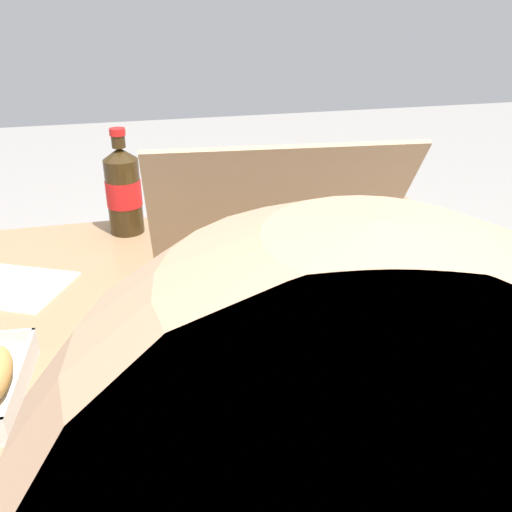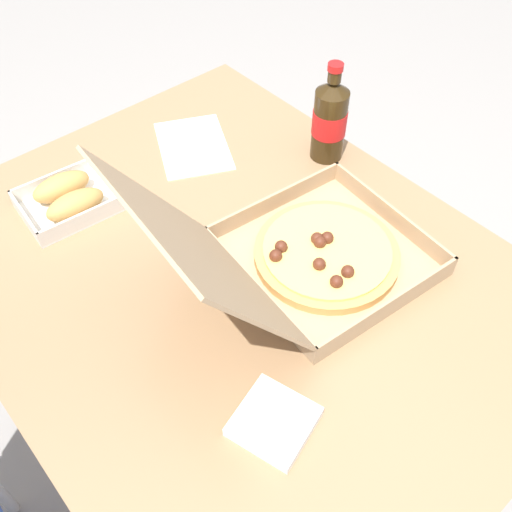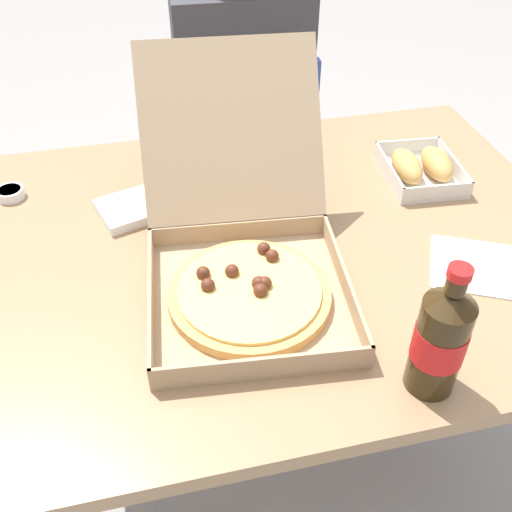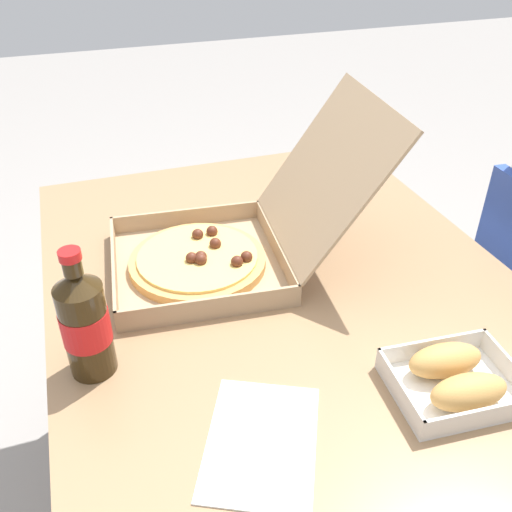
# 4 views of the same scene
# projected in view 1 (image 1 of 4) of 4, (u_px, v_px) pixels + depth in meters

# --- Properties ---
(dining_table) EXTENTS (1.14, 0.89, 0.72)m
(dining_table) POSITION_uv_depth(u_px,v_px,m) (215.00, 351.00, 0.95)
(dining_table) COLOR #997551
(dining_table) RESTS_ON ground_plane
(pizza_box_open) EXTENTS (0.38, 0.55, 0.32)m
(pizza_box_open) POSITION_uv_depth(u_px,v_px,m) (253.00, 253.00, 1.00)
(pizza_box_open) COLOR tan
(pizza_box_open) RESTS_ON dining_table
(cola_bottle) EXTENTS (0.07, 0.07, 0.22)m
(cola_bottle) POSITION_uv_depth(u_px,v_px,m) (124.00, 190.00, 1.17)
(cola_bottle) COLOR #33230F
(cola_bottle) RESTS_ON dining_table
(paper_menu) EXTENTS (0.25, 0.23, 0.00)m
(paper_menu) POSITION_uv_depth(u_px,v_px,m) (6.00, 286.00, 0.98)
(paper_menu) COLOR white
(paper_menu) RESTS_ON dining_table
(napkin_pile) EXTENTS (0.14, 0.14, 0.02)m
(napkin_pile) POSITION_uv_depth(u_px,v_px,m) (411.00, 331.00, 0.84)
(napkin_pile) COLOR white
(napkin_pile) RESTS_ON dining_table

